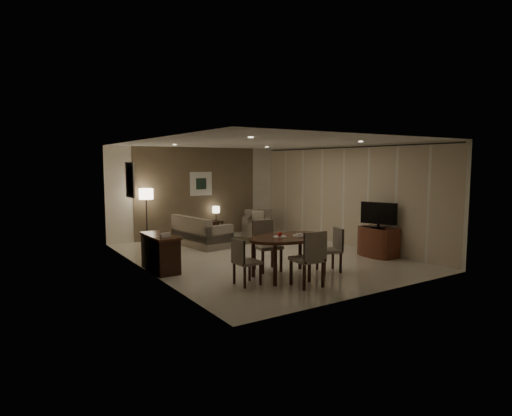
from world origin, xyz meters
TOP-DOWN VIEW (x-y plane):
  - room_shell at (0.00, 0.40)m, footprint 5.50×7.00m
  - taupe_accent at (0.00, 3.48)m, footprint 3.96×0.03m
  - curtain_wall at (2.68, 0.00)m, footprint 0.08×6.70m
  - curtain_rod at (2.68, 0.00)m, footprint 0.03×6.80m
  - art_back_frame at (0.10, 3.46)m, footprint 0.72×0.03m
  - art_back_canvas at (0.10, 3.44)m, footprint 0.34×0.01m
  - art_left_frame at (-2.72, 1.20)m, footprint 0.03×0.60m
  - art_left_canvas at (-2.71, 1.20)m, footprint 0.01×0.46m
  - downlight_nl at (-1.40, -1.80)m, footprint 0.10×0.10m
  - downlight_nr at (1.40, -1.80)m, footprint 0.10×0.10m
  - downlight_fl at (-1.40, 1.80)m, footprint 0.10×0.10m
  - downlight_fr at (1.40, 1.80)m, footprint 0.10×0.10m
  - console_desk at (-2.49, 0.00)m, footprint 0.48×1.20m
  - telephone at (-2.49, -0.30)m, footprint 0.20×0.14m
  - tv_cabinet at (2.40, -1.50)m, footprint 0.48×0.90m
  - flat_tv at (2.38, -1.50)m, footprint 0.36×0.85m
  - dining_table at (-0.55, -1.84)m, footprint 1.70×1.07m
  - chair_near at (-0.66, -2.53)m, footprint 0.53×0.53m
  - chair_far at (-0.62, -1.20)m, footprint 0.57×0.57m
  - chair_left at (-1.51, -1.86)m, footprint 0.44×0.44m
  - chair_right at (0.41, -1.94)m, footprint 0.54×0.54m
  - plate_a at (-0.73, -1.79)m, footprint 0.26×0.26m
  - plate_b at (-0.33, -1.89)m, footprint 0.26×0.26m
  - fruit_apple at (-0.73, -1.79)m, footprint 0.09×0.09m
  - napkin at (-0.33, -1.89)m, footprint 0.12×0.08m
  - round_rug at (0.50, 2.15)m, footprint 1.30×1.30m
  - sofa at (-0.59, 2.00)m, footprint 1.83×1.10m
  - armchair at (1.60, 2.61)m, footprint 1.18×1.17m
  - side_table at (0.50, 3.25)m, footprint 0.36×0.36m
  - table_lamp at (0.50, 3.25)m, footprint 0.22×0.22m
  - floor_lamp at (-1.71, 3.17)m, footprint 0.39×0.39m

SIDE VIEW (x-z plane):
  - round_rug at x=0.50m, z-range 0.00..0.01m
  - side_table at x=0.50m, z-range 0.00..0.45m
  - tv_cabinet at x=2.40m, z-range 0.00..0.70m
  - console_desk at x=-2.49m, z-range 0.00..0.75m
  - armchair at x=1.60m, z-range 0.00..0.76m
  - dining_table at x=-0.55m, z-range 0.00..0.80m
  - sofa at x=-0.59m, z-range 0.00..0.81m
  - chair_left at x=-1.51m, z-range 0.00..0.86m
  - chair_right at x=0.41m, z-range 0.00..0.89m
  - chair_near at x=-0.66m, z-range 0.00..1.03m
  - chair_far at x=-0.62m, z-range 0.00..1.03m
  - table_lamp at x=0.50m, z-range 0.45..0.95m
  - floor_lamp at x=-1.71m, z-range 0.00..1.53m
  - telephone at x=-2.49m, z-range 0.76..0.85m
  - plate_a at x=-0.73m, z-range 0.80..0.82m
  - plate_b at x=-0.33m, z-range 0.80..0.82m
  - napkin at x=-0.33m, z-range 0.82..0.85m
  - fruit_apple at x=-0.73m, z-range 0.82..0.91m
  - flat_tv at x=2.38m, z-range 0.72..1.32m
  - curtain_wall at x=2.68m, z-range 0.03..2.61m
  - taupe_accent at x=0.00m, z-range 0.00..2.70m
  - room_shell at x=0.00m, z-range 0.00..2.70m
  - art_back_frame at x=0.10m, z-range 1.24..1.96m
  - art_back_canvas at x=0.10m, z-range 1.43..1.77m
  - art_left_frame at x=-2.72m, z-range 1.45..2.25m
  - art_left_canvas at x=-2.71m, z-range 1.53..2.17m
  - curtain_rod at x=2.68m, z-range 2.62..2.66m
  - downlight_nl at x=-1.40m, z-range 2.68..2.69m
  - downlight_nr at x=1.40m, z-range 2.68..2.69m
  - downlight_fl at x=-1.40m, z-range 2.68..2.69m
  - downlight_fr at x=1.40m, z-range 2.68..2.69m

